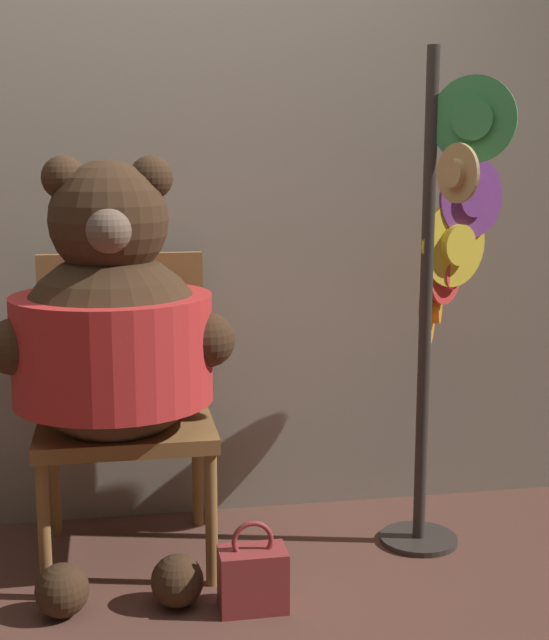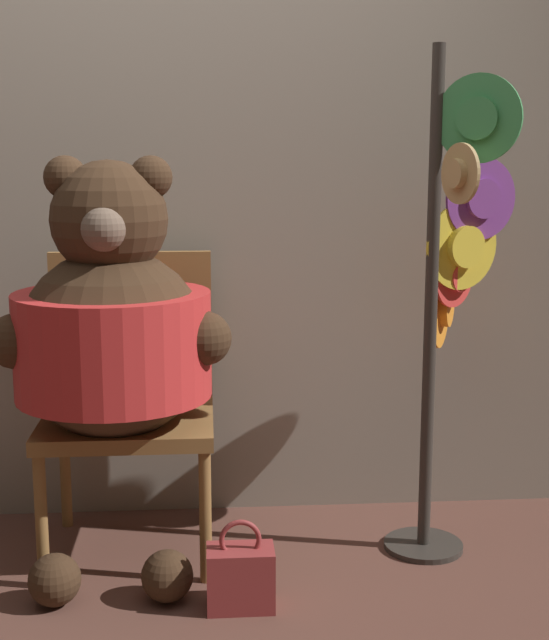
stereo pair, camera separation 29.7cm
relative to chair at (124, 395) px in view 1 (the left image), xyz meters
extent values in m
plane|color=brown|center=(0.10, -0.41, -0.56)|extent=(14.00, 14.00, 0.00)
cube|color=gray|center=(0.10, 0.33, 0.71)|extent=(8.00, 0.10, 2.54)
cylinder|color=olive|center=(-0.26, -0.34, -0.34)|extent=(0.04, 0.04, 0.45)
cylinder|color=olive|center=(0.26, -0.34, -0.34)|extent=(0.04, 0.04, 0.45)
cylinder|color=olive|center=(-0.26, 0.15, -0.34)|extent=(0.04, 0.04, 0.45)
cylinder|color=olive|center=(0.26, 0.15, -0.34)|extent=(0.04, 0.04, 0.45)
cube|color=olive|center=(0.00, -0.10, -0.09)|extent=(0.58, 0.55, 0.05)
cube|color=olive|center=(0.00, 0.16, 0.21)|extent=(0.58, 0.04, 0.54)
sphere|color=#3D2819|center=(-0.03, -0.18, 0.21)|extent=(0.63, 0.63, 0.63)
cylinder|color=red|center=(-0.03, -0.18, 0.21)|extent=(0.64, 0.64, 0.35)
sphere|color=#3D2819|center=(-0.03, -0.18, 0.62)|extent=(0.38, 0.38, 0.38)
sphere|color=#3D2819|center=(-0.17, -0.18, 0.75)|extent=(0.14, 0.14, 0.14)
sphere|color=#3D2819|center=(0.10, -0.18, 0.75)|extent=(0.14, 0.14, 0.14)
sphere|color=brown|center=(-0.03, -0.34, 0.60)|extent=(0.14, 0.14, 0.14)
sphere|color=#3D2819|center=(-0.33, -0.26, 0.24)|extent=(0.18, 0.18, 0.18)
sphere|color=#3D2819|center=(0.27, -0.26, 0.24)|extent=(0.18, 0.18, 0.18)
sphere|color=#3D2819|center=(-0.21, -0.46, -0.48)|extent=(0.16, 0.16, 0.16)
sphere|color=#3D2819|center=(0.14, -0.46, -0.48)|extent=(0.16, 0.16, 0.16)
cylinder|color=#332D28|center=(1.03, -0.15, -0.55)|extent=(0.28, 0.28, 0.02)
cylinder|color=#332D28|center=(1.03, -0.15, 0.31)|extent=(0.04, 0.04, 1.74)
cylinder|color=red|center=(1.13, -0.06, 0.41)|extent=(0.17, 0.15, 0.22)
cylinder|color=red|center=(1.13, -0.06, 0.41)|extent=(0.12, 0.12, 0.10)
cylinder|color=orange|center=(1.11, 0.01, 0.29)|extent=(0.14, 0.27, 0.30)
cylinder|color=orange|center=(1.11, 0.01, 0.29)|extent=(0.13, 0.16, 0.14)
cylinder|color=yellow|center=(1.15, -0.10, 0.51)|extent=(0.28, 0.13, 0.30)
cylinder|color=yellow|center=(1.15, -0.10, 0.51)|extent=(0.16, 0.13, 0.14)
cylinder|color=tan|center=(1.08, -0.28, 0.76)|extent=(0.08, 0.19, 0.19)
cylinder|color=tan|center=(1.08, -0.28, 0.76)|extent=(0.09, 0.11, 0.09)
cylinder|color=#3D9351|center=(1.15, -0.23, 0.93)|extent=(0.24, 0.17, 0.28)
cylinder|color=#3D9351|center=(1.15, -0.23, 0.93)|extent=(0.14, 0.11, 0.14)
cylinder|color=#7A388E|center=(1.21, -0.08, 0.67)|extent=(0.27, 0.11, 0.28)
cylinder|color=#7A388E|center=(1.21, -0.08, 0.67)|extent=(0.14, 0.09, 0.13)
cube|color=maroon|center=(0.37, -0.52, -0.46)|extent=(0.21, 0.13, 0.19)
torus|color=maroon|center=(0.37, -0.52, -0.34)|extent=(0.13, 0.02, 0.13)
camera|label=1|loc=(-0.02, -3.04, 0.81)|focal=50.00mm
camera|label=2|loc=(0.28, -3.08, 0.81)|focal=50.00mm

